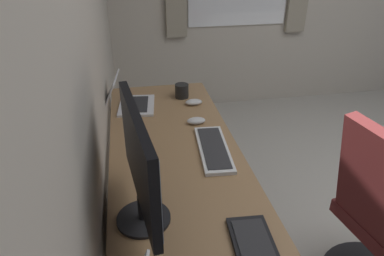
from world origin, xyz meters
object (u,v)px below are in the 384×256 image
at_px(monitor_primary, 140,162).
at_px(coffee_mug, 182,91).
at_px(laptop_leftmost, 126,100).
at_px(mouse_main, 196,121).
at_px(mouse_spare, 194,102).
at_px(keyboard_main, 214,149).

xyz_separation_m(monitor_primary, coffee_mug, (1.09, -0.31, -0.21)).
xyz_separation_m(monitor_primary, laptop_leftmost, (1.00, 0.04, -0.21)).
xyz_separation_m(laptop_leftmost, mouse_main, (-0.29, -0.38, -0.03)).
bearing_deg(mouse_spare, mouse_main, 172.36).
bearing_deg(mouse_main, coffee_mug, 3.27).
height_order(monitor_primary, coffee_mug, monitor_primary).
distance_m(monitor_primary, laptop_leftmost, 1.02).
height_order(monitor_primary, keyboard_main, monitor_primary).
distance_m(monitor_primary, keyboard_main, 0.61).
relative_size(mouse_spare, coffee_mug, 0.81).
distance_m(laptop_leftmost, mouse_spare, 0.41).
height_order(mouse_main, coffee_mug, coffee_mug).
xyz_separation_m(mouse_spare, coffee_mug, (0.13, 0.05, 0.03)).
bearing_deg(laptop_leftmost, coffee_mug, -76.27).
xyz_separation_m(laptop_leftmost, keyboard_main, (-0.58, -0.40, -0.04)).
distance_m(laptop_leftmost, keyboard_main, 0.71).
distance_m(mouse_main, mouse_spare, 0.25).
distance_m(laptop_leftmost, mouse_main, 0.48).
relative_size(monitor_primary, mouse_spare, 5.32).
height_order(mouse_main, mouse_spare, same).
bearing_deg(keyboard_main, monitor_primary, 139.05).
xyz_separation_m(mouse_main, mouse_spare, (0.25, -0.03, 0.00)).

